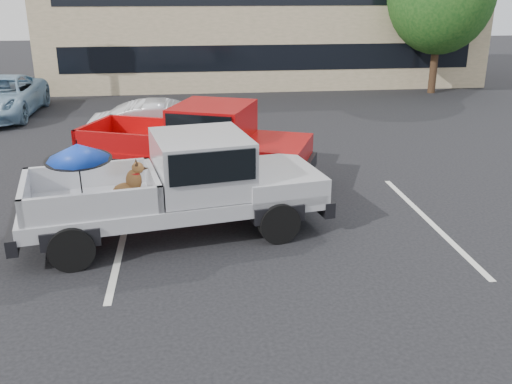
% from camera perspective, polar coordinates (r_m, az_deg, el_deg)
% --- Properties ---
extents(ground, '(90.00, 90.00, 0.00)m').
position_cam_1_polar(ground, '(9.30, 4.54, -8.55)').
color(ground, black).
rests_on(ground, ground).
extents(stripe_left, '(0.12, 5.00, 0.01)m').
position_cam_1_polar(stripe_left, '(11.01, -13.12, -4.32)').
color(stripe_left, silver).
rests_on(stripe_left, ground).
extents(stripe_right, '(0.12, 5.00, 0.01)m').
position_cam_1_polar(stripe_right, '(11.91, 16.94, -2.80)').
color(stripe_right, silver).
rests_on(stripe_right, ground).
extents(motel_building, '(20.40, 8.40, 6.30)m').
position_cam_1_polar(motel_building, '(29.25, 0.35, 17.50)').
color(motel_building, tan).
rests_on(motel_building, ground).
extents(silver_pickup, '(5.95, 2.96, 2.06)m').
position_cam_1_polar(silver_pickup, '(10.60, -6.70, 1.21)').
color(silver_pickup, black).
rests_on(silver_pickup, ground).
extents(red_pickup, '(6.02, 3.95, 1.88)m').
position_cam_1_polar(red_pickup, '(13.45, -4.97, 5.20)').
color(red_pickup, black).
rests_on(red_pickup, ground).
extents(silver_sedan, '(4.37, 1.59, 1.43)m').
position_cam_1_polar(silver_sedan, '(16.10, -8.65, 6.36)').
color(silver_sedan, '#B8BAC0').
rests_on(silver_sedan, ground).
extents(blue_suv, '(2.42, 5.14, 1.42)m').
position_cam_1_polar(blue_suv, '(22.45, -24.13, 8.66)').
color(blue_suv, '#7FA4BE').
rests_on(blue_suv, ground).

